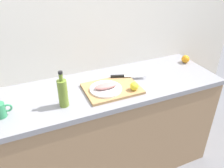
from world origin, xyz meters
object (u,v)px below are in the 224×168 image
object	(u,v)px
cutting_board	(112,89)
lemon_0	(134,86)
fish_fillet	(106,86)
coffee_mug_0	(0,110)
white_plate	(106,89)
olive_oil_bottle	(63,92)
chef_knife	(124,76)

from	to	relation	value
cutting_board	lemon_0	xyz separation A→B (m)	(0.14, -0.10, 0.04)
fish_fillet	coffee_mug_0	distance (m)	0.71
coffee_mug_0	white_plate	bearing A→B (deg)	0.52
cutting_board	coffee_mug_0	size ratio (longest dim) A/B	3.64
white_plate	olive_oil_bottle	bearing A→B (deg)	-171.93
white_plate	cutting_board	bearing A→B (deg)	12.39
fish_fillet	coffee_mug_0	xyz separation A→B (m)	(-0.71, -0.01, -0.00)
chef_knife	lemon_0	xyz separation A→B (m)	(-0.02, -0.21, 0.02)
chef_knife	coffee_mug_0	distance (m)	0.93
cutting_board	olive_oil_bottle	bearing A→B (deg)	-171.29
fish_fillet	olive_oil_bottle	distance (m)	0.33
white_plate	fish_fillet	size ratio (longest dim) A/B	1.33
chef_knife	lemon_0	size ratio (longest dim) A/B	4.55
chef_knife	olive_oil_bottle	distance (m)	0.56
white_plate	olive_oil_bottle	xyz separation A→B (m)	(-0.32, -0.05, 0.08)
fish_fillet	white_plate	bearing A→B (deg)	0.00
fish_fillet	chef_knife	xyz separation A→B (m)	(0.21, 0.12, -0.02)
white_plate	lemon_0	xyz separation A→B (m)	(0.19, -0.08, 0.02)
white_plate	coffee_mug_0	size ratio (longest dim) A/B	2.11
fish_fillet	olive_oil_bottle	world-z (taller)	olive_oil_bottle
fish_fillet	lemon_0	distance (m)	0.21
olive_oil_bottle	cutting_board	bearing A→B (deg)	8.71
cutting_board	coffee_mug_0	world-z (taller)	coffee_mug_0
white_plate	lemon_0	size ratio (longest dim) A/B	3.81
cutting_board	white_plate	distance (m)	0.06
cutting_board	fish_fillet	bearing A→B (deg)	-167.61
cutting_board	coffee_mug_0	xyz separation A→B (m)	(-0.77, -0.02, 0.04)
cutting_board	lemon_0	bearing A→B (deg)	-35.16
cutting_board	white_plate	xyz separation A→B (m)	(-0.05, -0.01, 0.02)
white_plate	chef_knife	distance (m)	0.24
fish_fillet	chef_knife	size ratio (longest dim) A/B	0.63
cutting_board	chef_knife	size ratio (longest dim) A/B	1.44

